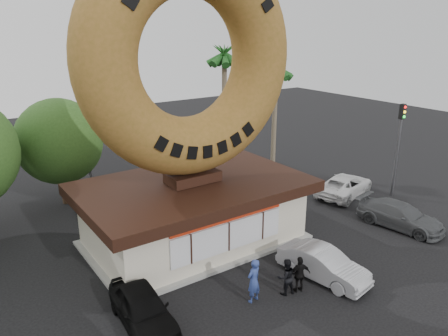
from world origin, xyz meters
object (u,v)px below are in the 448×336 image
traffic_signal (399,139)px  car_white (344,185)px  person_left (254,281)px  person_right (300,274)px  street_lamp (88,126)px  person_center (286,277)px  car_grey (400,216)px  car_silver (323,264)px  giant_donut (190,59)px  donut_shop (194,210)px  car_black (143,308)px

traffic_signal → car_white: bearing=143.6°
person_left → person_right: person_left is taller
street_lamp → person_center: street_lamp is taller
car_grey → car_white: size_ratio=0.97×
street_lamp → car_silver: size_ratio=1.91×
car_silver → car_white: size_ratio=0.86×
street_lamp → giant_donut: bearing=-79.5°
car_white → person_left: bearing=99.8°
person_right → car_white: 11.92m
traffic_signal → car_white: 4.49m
giant_donut → person_right: giant_donut is taller
giant_donut → street_lamp: bearing=100.5°
street_lamp → car_white: street_lamp is taller
person_left → car_silver: (3.57, -0.44, -0.26)m
giant_donut → car_grey: (10.24, -5.11, -8.57)m
traffic_signal → car_silver: 12.32m
donut_shop → giant_donut: size_ratio=1.03×
person_left → car_black: 4.48m
giant_donut → car_silver: bearing=-65.3°
car_white → person_center: bearing=104.2°
car_silver → street_lamp: bearing=96.4°
car_black → car_grey: car_black is taller
street_lamp → person_left: 16.24m
person_right → car_black: 6.57m
donut_shop → person_left: 5.89m
donut_shop → car_grey: 11.49m
car_white → car_silver: bearing=110.2°
car_black → car_silver: size_ratio=1.00×
car_silver → car_black: bearing=158.3°
car_white → car_grey: bearing=151.0°
street_lamp → person_left: street_lamp is taller
giant_donut → person_left: size_ratio=5.76×
street_lamp → car_silver: (4.73, -16.24, -3.79)m
giant_donut → traffic_signal: (14.00, -2.01, -5.39)m
person_left → car_silver: size_ratio=0.45×
traffic_signal → person_left: traffic_signal is taller
donut_shop → traffic_signal: 14.30m
person_right → car_white: person_right is taller
car_black → car_white: car_black is taller
giant_donut → car_grey: bearing=-26.5°
traffic_signal → car_grey: bearing=-140.5°
traffic_signal → person_right: bearing=-161.0°
street_lamp → traffic_signal: bearing=-37.1°
traffic_signal → person_center: 14.26m
car_black → person_center: bearing=-10.9°
person_center → giant_donut: bearing=-70.9°
donut_shop → car_silver: (2.87, -6.23, -1.07)m
donut_shop → person_right: bearing=-78.4°
car_silver → car_grey: (7.37, 1.14, -0.00)m
giant_donut → car_grey: size_ratio=2.31×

